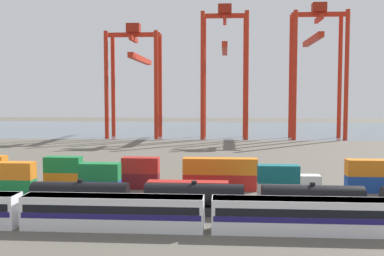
% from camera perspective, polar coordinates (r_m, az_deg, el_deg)
% --- Properties ---
extents(ground_plane, '(420.00, 420.00, 0.00)m').
position_cam_1_polar(ground_plane, '(111.05, -1.23, -3.92)').
color(ground_plane, '#5B564C').
extents(harbour_water, '(400.00, 110.00, 0.01)m').
position_cam_1_polar(harbour_water, '(214.36, 1.39, -0.09)').
color(harbour_water, slate).
rests_on(harbour_water, ground_plane).
extents(passenger_train, '(64.38, 3.14, 3.90)m').
position_cam_1_polar(passenger_train, '(54.23, -9.77, -10.11)').
color(passenger_train, silver).
rests_on(passenger_train, ground_plane).
extents(freight_tank_row, '(57.97, 2.90, 4.36)m').
position_cam_1_polar(freight_tank_row, '(60.03, 7.54, -8.79)').
color(freight_tank_row, '#232326').
rests_on(freight_tank_row, ground_plane).
extents(shipping_container_1, '(6.04, 2.44, 2.60)m').
position_cam_1_polar(shipping_container_1, '(76.07, -21.14, -6.88)').
color(shipping_container_1, '#197538').
rests_on(shipping_container_1, ground_plane).
extents(shipping_container_2, '(6.04, 2.44, 2.60)m').
position_cam_1_polar(shipping_container_2, '(75.63, -21.19, -4.95)').
color(shipping_container_2, orange).
rests_on(shipping_container_2, shipping_container_1).
extents(shipping_container_3, '(6.04, 2.44, 2.60)m').
position_cam_1_polar(shipping_container_3, '(71.44, -11.34, -7.39)').
color(shipping_container_3, '#1C4299').
rests_on(shipping_container_3, ground_plane).
extents(shipping_container_4, '(6.04, 2.44, 2.60)m').
position_cam_1_polar(shipping_container_4, '(70.98, -11.37, -5.33)').
color(shipping_container_4, '#197538').
rests_on(shipping_container_4, shipping_container_3).
extents(shipping_container_5, '(12.10, 2.44, 2.60)m').
position_cam_1_polar(shipping_container_5, '(69.12, -0.53, -7.69)').
color(shipping_container_5, '#AD211C').
rests_on(shipping_container_5, ground_plane).
extents(shipping_container_6, '(6.04, 2.44, 2.60)m').
position_cam_1_polar(shipping_container_6, '(69.34, 10.63, -7.72)').
color(shipping_container_6, silver).
rests_on(shipping_container_6, ground_plane).
extents(shipping_container_7, '(6.04, 2.44, 2.60)m').
position_cam_1_polar(shipping_container_7, '(68.86, 10.66, -5.61)').
color(shipping_container_7, '#146066').
rests_on(shipping_container_7, shipping_container_6).
extents(shipping_container_10, '(6.04, 2.44, 2.60)m').
position_cam_1_polar(shipping_container_10, '(80.24, -15.67, -6.20)').
color(shipping_container_10, orange).
rests_on(shipping_container_10, ground_plane).
extents(shipping_container_11, '(6.04, 2.44, 2.60)m').
position_cam_1_polar(shipping_container_11, '(79.83, -15.70, -4.36)').
color(shipping_container_11, '#197538').
rests_on(shipping_container_11, shipping_container_10).
extents(shipping_container_12, '(6.04, 2.44, 2.60)m').
position_cam_1_polar(shipping_container_12, '(76.83, -6.38, -6.53)').
color(shipping_container_12, maroon).
rests_on(shipping_container_12, ground_plane).
extents(shipping_container_13, '(6.04, 2.44, 2.60)m').
position_cam_1_polar(shipping_container_13, '(76.40, -6.40, -4.61)').
color(shipping_container_13, '#AD211C').
rests_on(shipping_container_13, shipping_container_12).
extents(shipping_container_14, '(12.10, 2.44, 2.60)m').
position_cam_1_polar(shipping_container_14, '(75.56, 3.49, -6.69)').
color(shipping_container_14, '#AD211C').
rests_on(shipping_container_14, ground_plane).
extents(shipping_container_15, '(12.10, 2.44, 2.60)m').
position_cam_1_polar(shipping_container_15, '(75.12, 3.50, -4.74)').
color(shipping_container_15, orange).
rests_on(shipping_container_15, shipping_container_14).
extents(shipping_container_16, '(6.04, 2.44, 2.60)m').
position_cam_1_polar(shipping_container_16, '(76.54, 13.41, -6.65)').
color(shipping_container_16, silver).
rests_on(shipping_container_16, ground_plane).
extents(gantry_crane_west, '(19.54, 40.59, 41.51)m').
position_cam_1_polar(gantry_crane_west, '(173.99, -7.01, 7.38)').
color(gantry_crane_west, red).
rests_on(gantry_crane_west, ground_plane).
extents(gantry_crane_central, '(16.88, 36.09, 47.90)m').
position_cam_1_polar(gantry_crane_central, '(169.87, 4.07, 8.52)').
color(gantry_crane_central, red).
rests_on(gantry_crane_central, ground_plane).
extents(gantry_crane_east, '(19.19, 33.22, 47.98)m').
position_cam_1_polar(gantry_crane_east, '(172.74, 15.26, 8.52)').
color(gantry_crane_east, red).
rests_on(gantry_crane_east, ground_plane).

